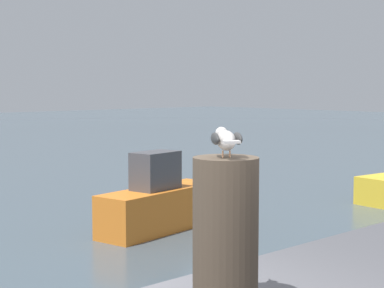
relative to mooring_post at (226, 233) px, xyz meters
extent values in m
cylinder|color=#382D23|center=(0.00, 0.00, 0.00)|extent=(0.33, 0.33, 0.77)
cylinder|color=tan|center=(0.01, -0.02, 0.40)|extent=(0.01, 0.01, 0.04)
cylinder|color=tan|center=(-0.02, 0.00, 0.40)|extent=(0.01, 0.01, 0.04)
ellipsoid|color=silver|center=(0.00, 0.00, 0.47)|extent=(0.21, 0.24, 0.10)
sphere|color=silver|center=(0.08, 0.11, 0.50)|extent=(0.06, 0.06, 0.06)
cone|color=gold|center=(0.11, 0.15, 0.50)|extent=(0.04, 0.05, 0.02)
cube|color=silver|center=(-0.08, -0.12, 0.48)|extent=(0.11, 0.10, 0.01)
ellipsoid|color=#3A3A3A|center=(0.04, -0.04, 0.48)|extent=(0.14, 0.17, 0.06)
ellipsoid|color=#3A3A3A|center=(-0.05, 0.03, 0.48)|extent=(0.14, 0.17, 0.06)
cube|color=orange|center=(5.53, 7.13, -1.62)|extent=(2.85, 1.27, 0.81)
cone|color=orange|center=(7.09, 7.39, -1.58)|extent=(0.86, 0.86, 0.74)
cube|color=#47474C|center=(5.42, 7.11, -0.86)|extent=(1.00, 0.69, 0.72)
camera|label=1|loc=(-2.30, -2.23, 0.74)|focal=60.14mm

